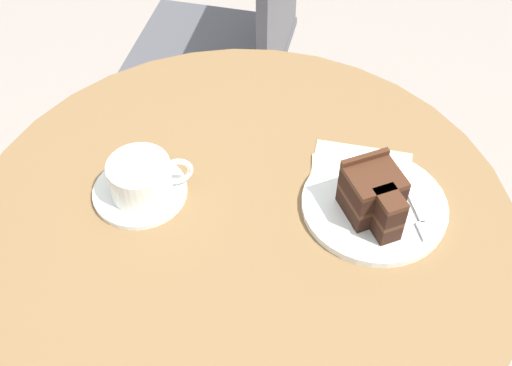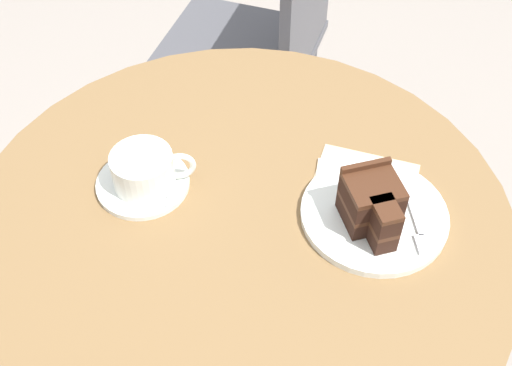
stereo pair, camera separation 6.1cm
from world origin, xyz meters
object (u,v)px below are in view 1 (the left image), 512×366
object	(u,v)px
fork	(418,213)
cafe_chair	(240,36)
teaspoon	(167,195)
saucer	(140,191)
cake_plate	(374,205)
cake_slice	(374,195)
coffee_cup	(142,177)
napkin	(359,185)

from	to	relation	value
fork	cafe_chair	world-z (taller)	cafe_chair
teaspoon	cafe_chair	bearing A→B (deg)	156.18
teaspoon	cafe_chair	world-z (taller)	cafe_chair
saucer	cake_plate	xyz separation A→B (m)	(0.33, -0.11, 0.00)
saucer	cake_slice	bearing A→B (deg)	-21.73
saucer	cafe_chair	xyz separation A→B (m)	(0.29, 0.61, -0.19)
cafe_chair	teaspoon	bearing A→B (deg)	5.14
coffee_cup	cake_slice	xyz separation A→B (m)	(0.31, -0.12, 0.01)
teaspoon	fork	distance (m)	0.37
napkin	teaspoon	bearing A→B (deg)	171.17
napkin	cafe_chair	size ratio (longest dim) A/B	0.25
napkin	cafe_chair	distance (m)	0.70
saucer	coffee_cup	size ratio (longest dim) A/B	1.13
cake_plate	saucer	bearing A→B (deg)	161.22
saucer	teaspoon	distance (m)	0.04
fork	napkin	bearing A→B (deg)	-140.68
saucer	fork	xyz separation A→B (m)	(0.39, -0.15, 0.01)
cake_plate	fork	xyz separation A→B (m)	(0.05, -0.04, 0.01)
fork	cafe_chair	xyz separation A→B (m)	(-0.09, 0.76, -0.20)
coffee_cup	cafe_chair	world-z (taller)	cafe_chair
teaspoon	fork	world-z (taller)	fork
fork	cafe_chair	size ratio (longest dim) A/B	0.16
saucer	teaspoon	xyz separation A→B (m)	(0.04, -0.02, 0.01)
saucer	cake_slice	world-z (taller)	cake_slice
saucer	napkin	world-z (taller)	saucer
cake_slice	napkin	bearing A→B (deg)	84.25
cake_slice	napkin	distance (m)	0.08
fork	napkin	world-z (taller)	fork
teaspoon	cake_plate	distance (m)	0.31
saucer	napkin	xyz separation A→B (m)	(0.33, -0.07, -0.00)
coffee_cup	fork	size ratio (longest dim) A/B	0.95
coffee_cup	cafe_chair	bearing A→B (deg)	64.98
saucer	cake_slice	distance (m)	0.35
teaspoon	cake_plate	world-z (taller)	teaspoon
cake_plate	napkin	world-z (taller)	cake_plate
cake_slice	fork	world-z (taller)	cake_slice
coffee_cup	napkin	world-z (taller)	coffee_cup
saucer	cake_plate	size ratio (longest dim) A/B	0.66
coffee_cup	napkin	xyz separation A→B (m)	(0.32, -0.06, -0.04)
teaspoon	fork	xyz separation A→B (m)	(0.35, -0.13, 0.00)
cake_plate	cafe_chair	distance (m)	0.75
teaspoon	fork	bearing A→B (deg)	68.20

